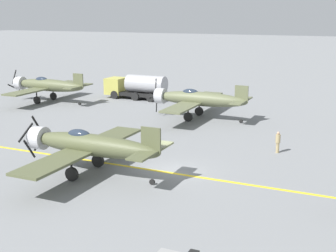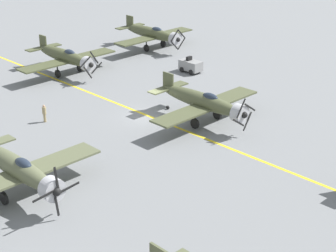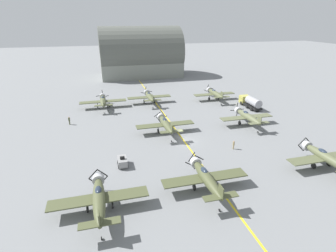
{
  "view_description": "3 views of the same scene",
  "coord_description": "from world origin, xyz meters",
  "px_view_note": "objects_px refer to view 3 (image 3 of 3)",
  "views": [
    {
      "loc": [
        -26.83,
        -12.2,
        10.34
      ],
      "look_at": [
        0.38,
        0.28,
        3.09
      ],
      "focal_mm": 50.0,
      "sensor_mm": 36.0,
      "label": 1
    },
    {
      "loc": [
        32.59,
        35.46,
        19.82
      ],
      "look_at": [
        5.15,
        7.77,
        2.95
      ],
      "focal_mm": 60.0,
      "sensor_mm": 36.0,
      "label": 2
    },
    {
      "loc": [
        -14.74,
        -43.51,
        22.02
      ],
      "look_at": [
        -3.0,
        0.74,
        3.13
      ],
      "focal_mm": 28.0,
      "sensor_mm": 36.0,
      "label": 3
    }
  ],
  "objects_px": {
    "tow_tractor": "(122,161)",
    "ground_crew_walking": "(69,120)",
    "airplane_mid_center": "(166,124)",
    "hangar": "(140,55)",
    "fuel_tanker": "(250,102)",
    "airplane_near_left": "(99,198)",
    "airplane_near_center": "(206,177)",
    "airplane_far_center": "(149,96)",
    "airplane_near_right": "(325,157)",
    "airplane_far_left": "(103,101)",
    "airplane_mid_right": "(247,116)",
    "airplane_far_right": "(215,93)",
    "ground_crew_inspecting": "(234,145)"
  },
  "relations": [
    {
      "from": "airplane_far_left",
      "to": "tow_tractor",
      "type": "distance_m",
      "value": 30.89
    },
    {
      "from": "ground_crew_inspecting",
      "to": "airplane_far_right",
      "type": "bearing_deg",
      "value": 72.15
    },
    {
      "from": "fuel_tanker",
      "to": "hangar",
      "type": "xyz_separation_m",
      "value": [
        -21.24,
        48.62,
        6.64
      ]
    },
    {
      "from": "airplane_far_center",
      "to": "ground_crew_inspecting",
      "type": "distance_m",
      "value": 32.47
    },
    {
      "from": "tow_tractor",
      "to": "ground_crew_walking",
      "type": "xyz_separation_m",
      "value": [
        -9.66,
        20.88,
        0.21
      ]
    },
    {
      "from": "airplane_near_center",
      "to": "tow_tractor",
      "type": "relative_size",
      "value": 4.62
    },
    {
      "from": "airplane_far_left",
      "to": "tow_tractor",
      "type": "relative_size",
      "value": 4.62
    },
    {
      "from": "airplane_near_right",
      "to": "ground_crew_inspecting",
      "type": "height_order",
      "value": "airplane_near_right"
    },
    {
      "from": "airplane_near_center",
      "to": "tow_tractor",
      "type": "height_order",
      "value": "airplane_near_center"
    },
    {
      "from": "airplane_far_center",
      "to": "airplane_near_left",
      "type": "bearing_deg",
      "value": -125.02
    },
    {
      "from": "airplane_near_center",
      "to": "hangar",
      "type": "height_order",
      "value": "hangar"
    },
    {
      "from": "airplane_far_left",
      "to": "hangar",
      "type": "distance_m",
      "value": 43.0
    },
    {
      "from": "airplane_near_right",
      "to": "tow_tractor",
      "type": "height_order",
      "value": "airplane_near_right"
    },
    {
      "from": "airplane_far_right",
      "to": "ground_crew_inspecting",
      "type": "height_order",
      "value": "airplane_far_right"
    },
    {
      "from": "airplane_mid_right",
      "to": "airplane_mid_center",
      "type": "distance_m",
      "value": 18.47
    },
    {
      "from": "airplane_near_left",
      "to": "airplane_mid_center",
      "type": "bearing_deg",
      "value": 46.43
    },
    {
      "from": "airplane_far_center",
      "to": "tow_tractor",
      "type": "bearing_deg",
      "value": -124.63
    },
    {
      "from": "fuel_tanker",
      "to": "airplane_near_left",
      "type": "bearing_deg",
      "value": -141.38
    },
    {
      "from": "airplane_near_left",
      "to": "airplane_far_right",
      "type": "xyz_separation_m",
      "value": [
        33.17,
        40.16,
        0.0
      ]
    },
    {
      "from": "ground_crew_inspecting",
      "to": "airplane_near_right",
      "type": "bearing_deg",
      "value": -42.33
    },
    {
      "from": "airplane_far_center",
      "to": "hangar",
      "type": "relative_size",
      "value": 0.38
    },
    {
      "from": "airplane_far_center",
      "to": "ground_crew_walking",
      "type": "xyz_separation_m",
      "value": [
        -20.34,
        -10.92,
        -1.01
      ]
    },
    {
      "from": "airplane_mid_right",
      "to": "airplane_near_center",
      "type": "relative_size",
      "value": 1.0
    },
    {
      "from": "airplane_far_right",
      "to": "hangar",
      "type": "bearing_deg",
      "value": 94.0
    },
    {
      "from": "airplane_near_center",
      "to": "hangar",
      "type": "relative_size",
      "value": 0.38
    },
    {
      "from": "airplane_near_right",
      "to": "hangar",
      "type": "height_order",
      "value": "hangar"
    },
    {
      "from": "airplane_near_center",
      "to": "ground_crew_inspecting",
      "type": "xyz_separation_m",
      "value": [
        9.6,
        10.1,
        -1.11
      ]
    },
    {
      "from": "airplane_far_right",
      "to": "fuel_tanker",
      "type": "bearing_deg",
      "value": -69.29
    },
    {
      "from": "airplane_far_left",
      "to": "airplane_near_center",
      "type": "distance_m",
      "value": 42.03
    },
    {
      "from": "ground_crew_walking",
      "to": "airplane_far_center",
      "type": "bearing_deg",
      "value": 28.24
    },
    {
      "from": "airplane_near_left",
      "to": "hangar",
      "type": "distance_m",
      "value": 82.55
    },
    {
      "from": "airplane_mid_center",
      "to": "tow_tractor",
      "type": "relative_size",
      "value": 4.62
    },
    {
      "from": "airplane_near_center",
      "to": "ground_crew_walking",
      "type": "xyz_separation_m",
      "value": [
        -20.07,
        30.25,
        -1.01
      ]
    },
    {
      "from": "airplane_mid_center",
      "to": "fuel_tanker",
      "type": "bearing_deg",
      "value": 14.81
    },
    {
      "from": "hangar",
      "to": "airplane_far_center",
      "type": "bearing_deg",
      "value": -95.88
    },
    {
      "from": "ground_crew_walking",
      "to": "hangar",
      "type": "relative_size",
      "value": 0.06
    },
    {
      "from": "airplane_near_right",
      "to": "airplane_mid_center",
      "type": "bearing_deg",
      "value": 121.54
    },
    {
      "from": "tow_tractor",
      "to": "airplane_near_left",
      "type": "bearing_deg",
      "value": -110.15
    },
    {
      "from": "airplane_far_left",
      "to": "fuel_tanker",
      "type": "height_order",
      "value": "airplane_far_left"
    },
    {
      "from": "airplane_near_center",
      "to": "airplane_near_left",
      "type": "bearing_deg",
      "value": -179.32
    },
    {
      "from": "airplane_mid_center",
      "to": "airplane_far_center",
      "type": "xyz_separation_m",
      "value": [
        0.74,
        20.9,
        0.0
      ]
    },
    {
      "from": "tow_tractor",
      "to": "hangar",
      "type": "bearing_deg",
      "value": 78.21
    },
    {
      "from": "airplane_far_right",
      "to": "airplane_far_center",
      "type": "height_order",
      "value": "airplane_far_center"
    },
    {
      "from": "airplane_mid_center",
      "to": "hangar",
      "type": "bearing_deg",
      "value": 78.18
    },
    {
      "from": "airplane_near_right",
      "to": "airplane_near_center",
      "type": "xyz_separation_m",
      "value": [
        -20.18,
        -0.47,
        0.0
      ]
    },
    {
      "from": "fuel_tanker",
      "to": "airplane_far_center",
      "type": "bearing_deg",
      "value": 157.61
    },
    {
      "from": "airplane_near_left",
      "to": "ground_crew_inspecting",
      "type": "bearing_deg",
      "value": 14.09
    },
    {
      "from": "airplane_near_left",
      "to": "airplane_far_left",
      "type": "height_order",
      "value": "airplane_far_left"
    },
    {
      "from": "airplane_mid_center",
      "to": "tow_tractor",
      "type": "bearing_deg",
      "value": -139.67
    },
    {
      "from": "airplane_mid_center",
      "to": "hangar",
      "type": "distance_m",
      "value": 59.65
    }
  ]
}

